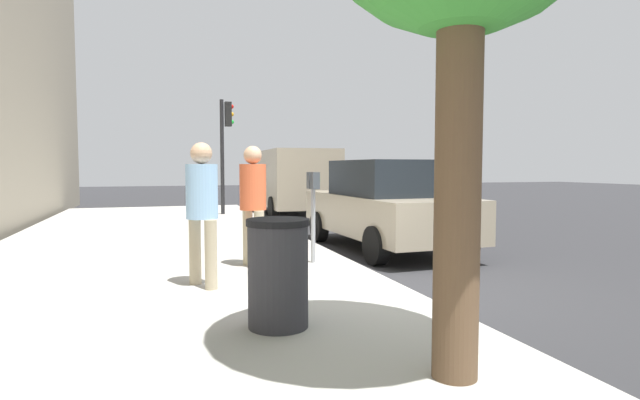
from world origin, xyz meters
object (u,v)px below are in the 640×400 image
Objects in this scene: parking_meter at (313,198)px; pedestrian_bystander at (202,202)px; trash_bin at (278,273)px; traffic_signal at (225,137)px; pedestrian_at_meter at (253,196)px; parked_sedan_near at (386,205)px; parked_van_far at (292,178)px.

parking_meter is 2.09m from pedestrian_bystander.
traffic_signal is at bearing -4.82° from trash_bin.
traffic_signal is 3.56× the size of trash_bin.
pedestrian_bystander is at bearing 16.21° from trash_bin.
pedestrian_bystander is (-1.05, 0.82, -0.01)m from pedestrian_at_meter.
parked_van_far reaches higher than parked_sedan_near.
traffic_signal is at bearing 1.67° from parking_meter.
parked_sedan_near is 4.41× the size of trash_bin.
parked_van_far is (8.99, -1.99, 0.09)m from parking_meter.
traffic_signal is at bearing 70.00° from pedestrian_at_meter.
trash_bin is (-2.89, 0.29, -0.56)m from pedestrian_at_meter.
parked_van_far is 2.62m from traffic_signal.
traffic_signal reaches higher than trash_bin.
pedestrian_at_meter reaches higher than parking_meter.
parked_sedan_near is at bearing -50.96° from parking_meter.
pedestrian_at_meter is 9.52m from parked_van_far.
parked_van_far is (9.05, -2.94, 0.04)m from pedestrian_at_meter.
parked_sedan_near is at bearing 14.19° from pedestrian_at_meter.
trash_bin is at bearing 175.18° from traffic_signal.
pedestrian_at_meter is 3.40m from parked_sedan_near.
parked_sedan_near is at bearing -162.43° from traffic_signal.
parked_van_far is at bearing 56.56° from pedestrian_at_meter.
trash_bin is at bearing -98.63° from pedestrian_bystander.
parked_van_far is at bearing -82.57° from traffic_signal.
traffic_signal reaches higher than parked_van_far.
pedestrian_at_meter is 0.34× the size of parked_van_far.
trash_bin is (-1.84, -0.54, -0.55)m from pedestrian_bystander.
parked_sedan_near is 7.39m from parked_van_far.
parked_sedan_near is at bearing -35.26° from trash_bin.
traffic_signal reaches higher than pedestrian_bystander.
traffic_signal reaches higher than parking_meter.
traffic_signal is (8.70, 0.25, 1.41)m from parking_meter.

